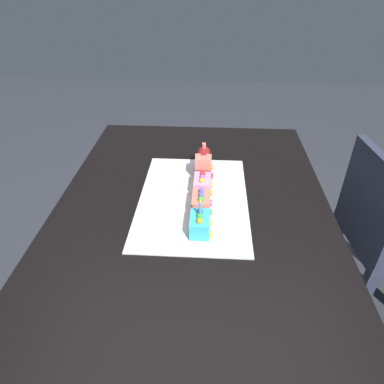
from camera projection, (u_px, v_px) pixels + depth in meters
ground_plane at (192, 328)px, 1.68m from camera, size 8.00×8.00×0.00m
dining_table at (193, 228)px, 1.32m from camera, size 1.40×1.00×0.74m
chair at (382, 233)px, 1.53m from camera, size 0.44×0.44×0.86m
cake_board at (192, 199)px, 1.29m from camera, size 0.60×0.40×0.00m
cake_locomotive at (203, 163)px, 1.41m from camera, size 0.14×0.08×0.12m
cake_car_flatbed_bubblegum at (202, 184)px, 1.31m from camera, size 0.10×0.08×0.07m
cake_car_caboose_coral at (201, 202)px, 1.22m from camera, size 0.10×0.08×0.07m
cake_car_hopper_turquoise at (200, 224)px, 1.12m from camera, size 0.10×0.08×0.07m
birthday_candle at (200, 206)px, 1.09m from camera, size 0.01×0.01×0.05m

